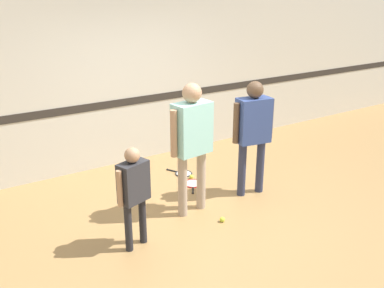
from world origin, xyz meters
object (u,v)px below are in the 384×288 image
at_px(tennis_ball_by_spare_racket, 191,177).
at_px(tennis_ball_near_instructor, 222,219).
at_px(person_instructor, 192,135).
at_px(racket_second_spare, 183,173).
at_px(person_student_right, 253,126).
at_px(person_student_left, 134,187).
at_px(racket_spare_on_floor, 193,184).

bearing_deg(tennis_ball_by_spare_racket, tennis_ball_near_instructor, -106.26).
height_order(tennis_ball_near_instructor, tennis_ball_by_spare_racket, same).
height_order(person_instructor, tennis_ball_by_spare_racket, person_instructor).
bearing_deg(racket_second_spare, tennis_ball_by_spare_racket, 157.56).
bearing_deg(tennis_ball_by_spare_racket, person_student_right, -62.71).
xyz_separation_m(person_student_left, racket_spare_on_floor, (1.42, 1.00, -0.72)).
distance_m(person_student_left, racket_spare_on_floor, 1.88).
xyz_separation_m(racket_spare_on_floor, tennis_ball_near_instructor, (-0.29, -1.10, 0.02)).
bearing_deg(person_student_right, person_instructor, 9.35).
relative_size(person_instructor, person_student_right, 1.05).
relative_size(person_student_left, person_student_right, 0.74).
bearing_deg(person_instructor, tennis_ball_by_spare_racket, 50.64).
bearing_deg(tennis_ball_near_instructor, person_student_right, 28.02).
height_order(racket_spare_on_floor, tennis_ball_near_instructor, tennis_ball_near_instructor).
height_order(person_student_right, racket_second_spare, person_student_right).
relative_size(person_student_right, tennis_ball_by_spare_racket, 24.40).
xyz_separation_m(person_instructor, tennis_ball_by_spare_racket, (0.54, 0.85, -1.02)).
relative_size(racket_second_spare, tennis_ball_near_instructor, 7.20).
distance_m(person_student_left, tennis_ball_by_spare_racket, 2.04).
xyz_separation_m(person_instructor, person_student_right, (0.98, -0.01, -0.05)).
bearing_deg(person_student_right, tennis_ball_near_instructor, 37.76).
bearing_deg(racket_second_spare, tennis_ball_near_instructor, 140.65).
distance_m(racket_spare_on_floor, racket_second_spare, 0.42).
height_order(person_student_left, tennis_ball_by_spare_racket, person_student_left).
relative_size(person_student_right, tennis_ball_near_instructor, 24.40).
bearing_deg(racket_spare_on_floor, person_student_right, 73.06).
height_order(person_student_left, racket_second_spare, person_student_left).
bearing_deg(racket_second_spare, person_student_right, 176.84).
bearing_deg(person_instructor, person_student_right, -7.25).
relative_size(person_instructor, racket_spare_on_floor, 3.50).
distance_m(racket_spare_on_floor, tennis_ball_by_spare_racket, 0.21).
xyz_separation_m(person_student_right, tennis_ball_by_spare_racket, (-0.44, 0.85, -0.96)).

